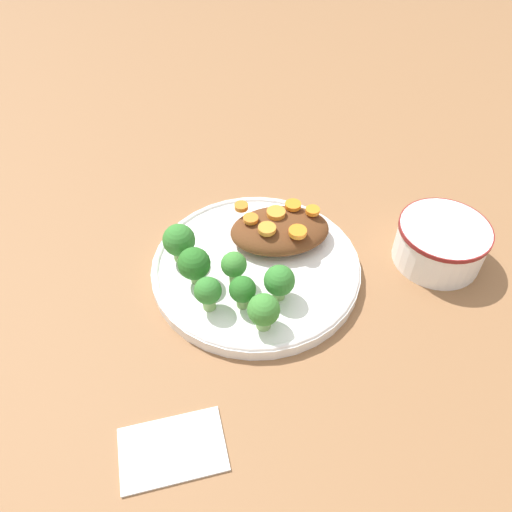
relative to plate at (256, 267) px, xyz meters
name	(u,v)px	position (x,y,z in m)	size (l,w,h in m)	color
ground_plane	(256,272)	(0.00, 0.00, -0.01)	(4.00, 4.00, 0.00)	#8C603D
plate	(256,267)	(0.00, 0.00, 0.00)	(0.27, 0.27, 0.02)	white
dip_bowl	(441,241)	(-0.25, 0.01, 0.02)	(0.12, 0.12, 0.06)	white
stew_mound	(280,230)	(-0.04, -0.04, 0.02)	(0.13, 0.09, 0.03)	#5B3319
broccoli_floret_0	(243,291)	(0.03, 0.07, 0.03)	(0.03, 0.03, 0.05)	#759E51
broccoli_floret_1	(234,266)	(0.03, 0.03, 0.04)	(0.03, 0.03, 0.05)	#7FA85B
broccoli_floret_2	(264,311)	(0.01, 0.10, 0.03)	(0.04, 0.04, 0.05)	#7FA85B
broccoli_floret_3	(208,292)	(0.07, 0.06, 0.03)	(0.03, 0.03, 0.05)	#7FA85B
broccoli_floret_4	(194,264)	(0.08, 0.02, 0.04)	(0.04, 0.04, 0.05)	#7FA85B
broccoli_floret_5	(179,241)	(0.10, -0.02, 0.04)	(0.04, 0.04, 0.05)	#759E51
broccoli_floret_6	(279,281)	(-0.02, 0.06, 0.03)	(0.04, 0.04, 0.05)	#759E51
carrot_slice_0	(313,211)	(-0.09, -0.05, 0.04)	(0.02, 0.02, 0.01)	orange
carrot_slice_1	(253,218)	(0.00, -0.05, 0.04)	(0.02, 0.02, 0.01)	orange
carrot_slice_2	(298,232)	(-0.06, -0.01, 0.04)	(0.02, 0.02, 0.01)	orange
carrot_slice_3	(276,213)	(-0.04, -0.05, 0.04)	(0.03, 0.03, 0.01)	orange
carrot_slice_4	(293,205)	(-0.06, -0.07, 0.04)	(0.02, 0.02, 0.01)	orange
carrot_slice_5	(241,207)	(0.01, -0.07, 0.04)	(0.02, 0.02, 0.01)	orange
carrot_slice_6	(267,229)	(-0.02, -0.02, 0.04)	(0.02, 0.02, 0.01)	orange
napkin	(172,449)	(0.12, 0.23, -0.01)	(0.11, 0.08, 0.01)	white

